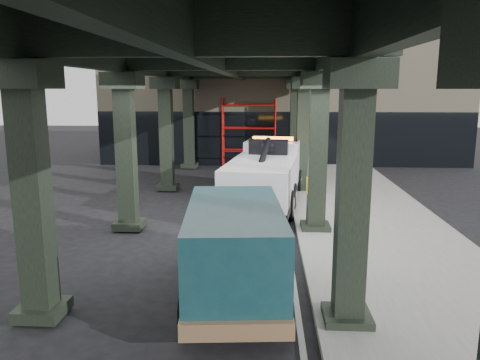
% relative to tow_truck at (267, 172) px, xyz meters
% --- Properties ---
extents(ground, '(90.00, 90.00, 0.00)m').
position_rel_tow_truck_xyz_m(ground, '(-1.07, -5.77, -1.29)').
color(ground, black).
rests_on(ground, ground).
extents(sidewalk, '(5.00, 40.00, 0.15)m').
position_rel_tow_truck_xyz_m(sidewalk, '(3.43, -3.77, -1.21)').
color(sidewalk, gray).
rests_on(sidewalk, ground).
extents(lane_stripe, '(0.12, 38.00, 0.01)m').
position_rel_tow_truck_xyz_m(lane_stripe, '(0.63, -3.77, -1.28)').
color(lane_stripe, silver).
rests_on(lane_stripe, ground).
extents(viaduct, '(7.40, 32.00, 6.40)m').
position_rel_tow_truck_xyz_m(viaduct, '(-1.47, -3.77, 4.18)').
color(viaduct, black).
rests_on(viaduct, ground).
extents(building, '(22.00, 10.00, 8.00)m').
position_rel_tow_truck_xyz_m(building, '(0.93, 14.23, 2.71)').
color(building, '#C6B793').
rests_on(building, ground).
extents(scaffolding, '(3.08, 0.88, 4.00)m').
position_rel_tow_truck_xyz_m(scaffolding, '(-1.07, 8.87, 0.82)').
color(scaffolding, red).
rests_on(scaffolding, ground).
extents(tow_truck, '(3.22, 8.24, 2.64)m').
position_rel_tow_truck_xyz_m(tow_truck, '(0.00, 0.00, 0.00)').
color(tow_truck, black).
rests_on(tow_truck, ground).
extents(towed_van, '(2.48, 5.39, 2.12)m').
position_rel_tow_truck_xyz_m(towed_van, '(-0.71, -8.56, -0.14)').
color(towed_van, '#123A41').
rests_on(towed_van, ground).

